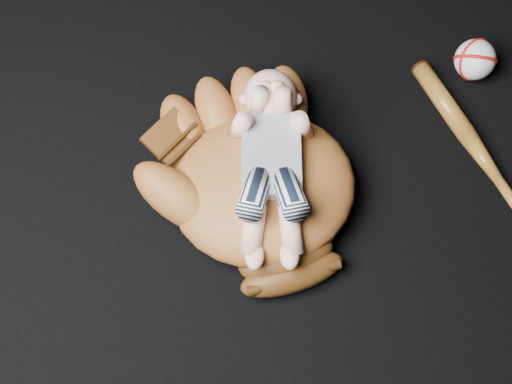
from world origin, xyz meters
TOP-DOWN VIEW (x-y plane):
  - baseball_glove at (-0.13, -0.09)m, footprint 0.47×0.52m
  - newborn_baby at (-0.12, -0.09)m, footprint 0.25×0.40m
  - baseball_bat at (0.29, -0.06)m, footprint 0.12×0.40m
  - baseball at (0.36, 0.11)m, footprint 0.09×0.09m

SIDE VIEW (x-z plane):
  - baseball_bat at x=0.29m, z-range 0.00..0.04m
  - baseball at x=0.36m, z-range 0.00..0.08m
  - baseball_glove at x=-0.13m, z-range 0.00..0.15m
  - newborn_baby at x=-0.12m, z-range 0.06..0.21m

